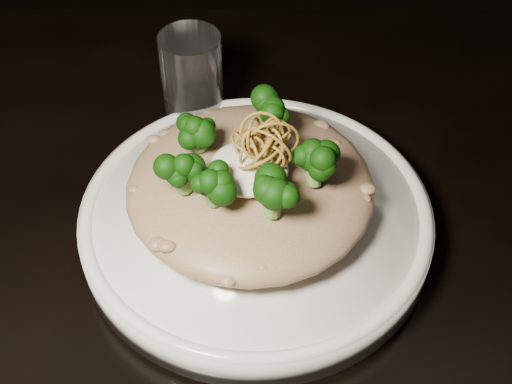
# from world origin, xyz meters

# --- Properties ---
(table) EXTENTS (1.10, 0.80, 0.75)m
(table) POSITION_xyz_m (0.00, 0.00, 0.67)
(table) COLOR black
(table) RESTS_ON ground
(plate) EXTENTS (0.31, 0.31, 0.03)m
(plate) POSITION_xyz_m (-0.01, 0.02, 0.77)
(plate) COLOR white
(plate) RESTS_ON table
(risotto) EXTENTS (0.22, 0.22, 0.05)m
(risotto) POSITION_xyz_m (-0.02, 0.03, 0.81)
(risotto) COLOR brown
(risotto) RESTS_ON plate
(broccoli) EXTENTS (0.14, 0.14, 0.05)m
(broccoli) POSITION_xyz_m (-0.02, 0.02, 0.86)
(broccoli) COLOR black
(broccoli) RESTS_ON risotto
(cheese) EXTENTS (0.07, 0.07, 0.02)m
(cheese) POSITION_xyz_m (-0.02, 0.02, 0.84)
(cheese) COLOR white
(cheese) RESTS_ON risotto
(shallots) EXTENTS (0.06, 0.06, 0.04)m
(shallots) POSITION_xyz_m (-0.01, 0.02, 0.87)
(shallots) COLOR brown
(shallots) RESTS_ON cheese
(drinking_glass) EXTENTS (0.07, 0.07, 0.11)m
(drinking_glass) POSITION_xyz_m (-0.08, 0.17, 0.80)
(drinking_glass) COLOR silver
(drinking_glass) RESTS_ON table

